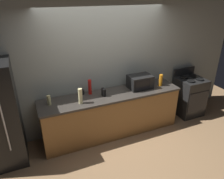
{
  "coord_description": "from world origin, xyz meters",
  "views": [
    {
      "loc": [
        -1.5,
        -3.06,
        2.75
      ],
      "look_at": [
        0.0,
        0.4,
        1.0
      ],
      "focal_mm": 34.33,
      "sensor_mm": 36.0,
      "label": 1
    }
  ],
  "objects_px": {
    "cordless_phone": "(104,92)",
    "bottle_dish_soap": "(161,80)",
    "stove_range": "(189,96)",
    "bottle_hot_sauce": "(90,87)",
    "bottle_hand_soap": "(80,96)",
    "bottle_vinegar": "(49,100)",
    "mug_black": "(82,92)",
    "microwave": "(140,82)"
  },
  "relations": [
    {
      "from": "bottle_hand_soap",
      "to": "cordless_phone",
      "type": "bearing_deg",
      "value": 13.46
    },
    {
      "from": "microwave",
      "to": "bottle_hand_soap",
      "type": "relative_size",
      "value": 1.67
    },
    {
      "from": "microwave",
      "to": "bottle_hot_sauce",
      "type": "height_order",
      "value": "bottle_hot_sauce"
    },
    {
      "from": "bottle_hot_sauce",
      "to": "bottle_hand_soap",
      "type": "height_order",
      "value": "bottle_hot_sauce"
    },
    {
      "from": "microwave",
      "to": "bottle_dish_soap",
      "type": "distance_m",
      "value": 0.46
    },
    {
      "from": "bottle_vinegar",
      "to": "bottle_hot_sauce",
      "type": "bearing_deg",
      "value": 9.21
    },
    {
      "from": "bottle_hot_sauce",
      "to": "bottle_hand_soap",
      "type": "bearing_deg",
      "value": -132.24
    },
    {
      "from": "stove_range",
      "to": "bottle_hot_sauce",
      "type": "distance_m",
      "value": 2.47
    },
    {
      "from": "stove_range",
      "to": "bottle_vinegar",
      "type": "bearing_deg",
      "value": 178.99
    },
    {
      "from": "bottle_vinegar",
      "to": "bottle_hot_sauce",
      "type": "distance_m",
      "value": 0.81
    },
    {
      "from": "cordless_phone",
      "to": "bottle_hand_soap",
      "type": "relative_size",
      "value": 0.52
    },
    {
      "from": "cordless_phone",
      "to": "bottle_dish_soap",
      "type": "relative_size",
      "value": 0.6
    },
    {
      "from": "bottle_vinegar",
      "to": "bottle_dish_soap",
      "type": "xyz_separation_m",
      "value": [
        2.3,
        -0.09,
        0.03
      ]
    },
    {
      "from": "microwave",
      "to": "bottle_dish_soap",
      "type": "height_order",
      "value": "microwave"
    },
    {
      "from": "microwave",
      "to": "cordless_phone",
      "type": "relative_size",
      "value": 3.2
    },
    {
      "from": "bottle_vinegar",
      "to": "bottle_hot_sauce",
      "type": "xyz_separation_m",
      "value": [
        0.8,
        0.13,
        0.06
      ]
    },
    {
      "from": "microwave",
      "to": "mug_black",
      "type": "distance_m",
      "value": 1.2
    },
    {
      "from": "cordless_phone",
      "to": "microwave",
      "type": "bearing_deg",
      "value": 2.16
    },
    {
      "from": "bottle_dish_soap",
      "to": "mug_black",
      "type": "xyz_separation_m",
      "value": [
        -1.64,
        0.26,
        -0.08
      ]
    },
    {
      "from": "bottle_vinegar",
      "to": "bottle_hot_sauce",
      "type": "relative_size",
      "value": 0.61
    },
    {
      "from": "microwave",
      "to": "bottle_vinegar",
      "type": "height_order",
      "value": "microwave"
    },
    {
      "from": "microwave",
      "to": "cordless_phone",
      "type": "xyz_separation_m",
      "value": [
        -0.83,
        -0.05,
        -0.06
      ]
    },
    {
      "from": "bottle_vinegar",
      "to": "mug_black",
      "type": "distance_m",
      "value": 0.68
    },
    {
      "from": "bottle_hand_soap",
      "to": "mug_black",
      "type": "xyz_separation_m",
      "value": [
        0.13,
        0.34,
        -0.1
      ]
    },
    {
      "from": "stove_range",
      "to": "bottle_dish_soap",
      "type": "height_order",
      "value": "bottle_dish_soap"
    },
    {
      "from": "bottle_dish_soap",
      "to": "bottle_hand_soap",
      "type": "xyz_separation_m",
      "value": [
        -1.77,
        -0.08,
        0.02
      ]
    },
    {
      "from": "bottle_hot_sauce",
      "to": "bottle_hand_soap",
      "type": "distance_m",
      "value": 0.41
    },
    {
      "from": "stove_range",
      "to": "microwave",
      "type": "height_order",
      "value": "microwave"
    },
    {
      "from": "bottle_dish_soap",
      "to": "bottle_hot_sauce",
      "type": "xyz_separation_m",
      "value": [
        -1.5,
        0.22,
        0.02
      ]
    },
    {
      "from": "bottle_hand_soap",
      "to": "mug_black",
      "type": "relative_size",
      "value": 3.29
    },
    {
      "from": "stove_range",
      "to": "microwave",
      "type": "bearing_deg",
      "value": 177.96
    },
    {
      "from": "cordless_phone",
      "to": "bottle_dish_soap",
      "type": "height_order",
      "value": "bottle_dish_soap"
    },
    {
      "from": "cordless_phone",
      "to": "bottle_vinegar",
      "type": "bearing_deg",
      "value": 175.6
    },
    {
      "from": "stove_range",
      "to": "bottle_dish_soap",
      "type": "bearing_deg",
      "value": -177.9
    },
    {
      "from": "stove_range",
      "to": "cordless_phone",
      "type": "xyz_separation_m",
      "value": [
        -2.18,
        -0.0,
        0.51
      ]
    },
    {
      "from": "bottle_vinegar",
      "to": "bottle_hand_soap",
      "type": "relative_size",
      "value": 0.63
    },
    {
      "from": "bottle_vinegar",
      "to": "bottle_dish_soap",
      "type": "bearing_deg",
      "value": -2.22
    },
    {
      "from": "bottle_dish_soap",
      "to": "mug_black",
      "type": "distance_m",
      "value": 1.66
    },
    {
      "from": "mug_black",
      "to": "stove_range",
      "type": "bearing_deg",
      "value": -5.11
    },
    {
      "from": "bottle_dish_soap",
      "to": "mug_black",
      "type": "height_order",
      "value": "bottle_dish_soap"
    },
    {
      "from": "bottle_vinegar",
      "to": "mug_black",
      "type": "bearing_deg",
      "value": 14.51
    },
    {
      "from": "microwave",
      "to": "bottle_hot_sauce",
      "type": "bearing_deg",
      "value": 172.44
    }
  ]
}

